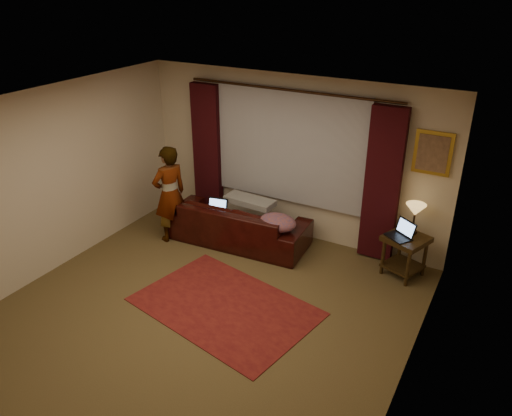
# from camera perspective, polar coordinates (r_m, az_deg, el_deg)

# --- Properties ---
(floor) EXTENTS (5.00, 5.00, 0.01)m
(floor) POSITION_cam_1_polar(r_m,az_deg,el_deg) (6.56, -5.99, -11.77)
(floor) COLOR brown
(floor) RESTS_ON ground
(ceiling) EXTENTS (5.00, 5.00, 0.02)m
(ceiling) POSITION_cam_1_polar(r_m,az_deg,el_deg) (5.40, -7.26, 10.80)
(ceiling) COLOR silver
(ceiling) RESTS_ON ground
(wall_back) EXTENTS (5.00, 0.02, 2.60)m
(wall_back) POSITION_cam_1_polar(r_m,az_deg,el_deg) (7.85, 3.99, 5.72)
(wall_back) COLOR beige
(wall_back) RESTS_ON ground
(wall_front) EXTENTS (5.00, 0.02, 2.60)m
(wall_front) POSITION_cam_1_polar(r_m,az_deg,el_deg) (4.43, -26.08, -14.44)
(wall_front) COLOR beige
(wall_front) RESTS_ON ground
(wall_left) EXTENTS (0.02, 5.00, 2.60)m
(wall_left) POSITION_cam_1_polar(r_m,az_deg,el_deg) (7.49, -22.43, 2.78)
(wall_left) COLOR beige
(wall_left) RESTS_ON ground
(wall_right) EXTENTS (0.02, 5.00, 2.60)m
(wall_right) POSITION_cam_1_polar(r_m,az_deg,el_deg) (5.01, 17.76, -7.86)
(wall_right) COLOR beige
(wall_right) RESTS_ON ground
(sheer_curtain) EXTENTS (2.50, 0.05, 1.80)m
(sheer_curtain) POSITION_cam_1_polar(r_m,az_deg,el_deg) (7.74, 3.85, 6.98)
(sheer_curtain) COLOR #A5A5AD
(sheer_curtain) RESTS_ON wall_back
(drape_left) EXTENTS (0.50, 0.14, 2.30)m
(drape_left) POSITION_cam_1_polar(r_m,az_deg,el_deg) (8.51, -5.57, 6.39)
(drape_left) COLOR black
(drape_left) RESTS_ON floor
(drape_right) EXTENTS (0.50, 0.14, 2.30)m
(drape_right) POSITION_cam_1_polar(r_m,az_deg,el_deg) (7.33, 14.24, 2.48)
(drape_right) COLOR black
(drape_right) RESTS_ON floor
(curtain_rod) EXTENTS (0.04, 0.04, 3.40)m
(curtain_rod) POSITION_cam_1_polar(r_m,az_deg,el_deg) (7.46, 3.88, 13.29)
(curtain_rod) COLOR black
(curtain_rod) RESTS_ON wall_back
(picture_frame) EXTENTS (0.50, 0.04, 0.60)m
(picture_frame) POSITION_cam_1_polar(r_m,az_deg,el_deg) (7.10, 19.56, 5.95)
(picture_frame) COLOR gold
(picture_frame) RESTS_ON wall_back
(sofa) EXTENTS (2.30, 1.12, 0.90)m
(sofa) POSITION_cam_1_polar(r_m,az_deg,el_deg) (7.86, -2.09, -0.93)
(sofa) COLOR black
(sofa) RESTS_ON floor
(throw_blanket) EXTENTS (0.83, 0.37, 0.10)m
(throw_blanket) POSITION_cam_1_polar(r_m,az_deg,el_deg) (7.77, -0.72, 2.46)
(throw_blanket) COLOR gray
(throw_blanket) RESTS_ON sofa
(clothing_pile) EXTENTS (0.66, 0.56, 0.24)m
(clothing_pile) POSITION_cam_1_polar(r_m,az_deg,el_deg) (7.39, 2.48, -1.73)
(clothing_pile) COLOR #794858
(clothing_pile) RESTS_ON sofa
(laptop_sofa) EXTENTS (0.38, 0.40, 0.24)m
(laptop_sofa) POSITION_cam_1_polar(r_m,az_deg,el_deg) (7.87, -4.70, -0.04)
(laptop_sofa) COLOR black
(laptop_sofa) RESTS_ON sofa
(area_rug) EXTENTS (2.52, 1.92, 0.01)m
(area_rug) POSITION_cam_1_polar(r_m,az_deg,el_deg) (6.62, -3.57, -11.16)
(area_rug) COLOR maroon
(area_rug) RESTS_ON floor
(end_table) EXTENTS (0.68, 0.68, 0.61)m
(end_table) POSITION_cam_1_polar(r_m,az_deg,el_deg) (7.38, 16.56, -5.26)
(end_table) COLOR black
(end_table) RESTS_ON floor
(tiffany_lamp) EXTENTS (0.36, 0.36, 0.44)m
(tiffany_lamp) POSITION_cam_1_polar(r_m,az_deg,el_deg) (7.27, 17.63, -1.18)
(tiffany_lamp) COLOR #9A7848
(tiffany_lamp) RESTS_ON end_table
(laptop_table) EXTENTS (0.48, 0.49, 0.24)m
(laptop_table) POSITION_cam_1_polar(r_m,az_deg,el_deg) (7.12, 16.04, -2.42)
(laptop_table) COLOR black
(laptop_table) RESTS_ON end_table
(person) EXTENTS (0.60, 0.60, 1.57)m
(person) POSITION_cam_1_polar(r_m,az_deg,el_deg) (7.93, -9.83, 1.58)
(person) COLOR gray
(person) RESTS_ON floor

